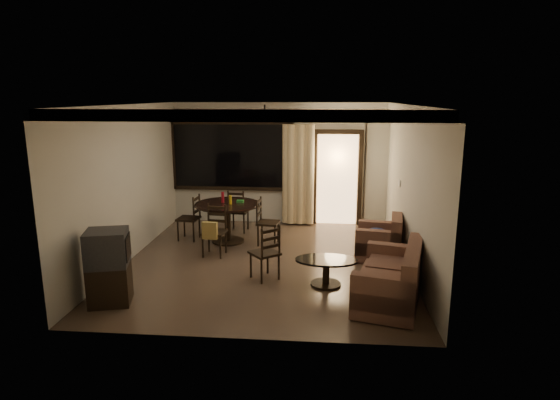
# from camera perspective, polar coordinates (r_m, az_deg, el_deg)

# --- Properties ---
(ground) EXTENTS (5.50, 5.50, 0.00)m
(ground) POSITION_cam_1_polar(r_m,az_deg,el_deg) (8.56, -1.75, -7.55)
(ground) COLOR #7F6651
(ground) RESTS_ON ground
(room_shell) EXTENTS (5.50, 6.70, 5.50)m
(room_shell) POSITION_cam_1_polar(r_m,az_deg,el_deg) (9.82, 2.84, 6.06)
(room_shell) COLOR beige
(room_shell) RESTS_ON ground
(dining_table) EXTENTS (1.30, 1.30, 1.03)m
(dining_table) POSITION_cam_1_polar(r_m,az_deg,el_deg) (9.58, -6.42, -1.41)
(dining_table) COLOR black
(dining_table) RESTS_ON ground
(dining_chair_west) EXTENTS (0.46, 0.46, 0.95)m
(dining_chair_west) POSITION_cam_1_polar(r_m,az_deg,el_deg) (9.95, -10.99, -3.17)
(dining_chair_west) COLOR black
(dining_chair_west) RESTS_ON ground
(dining_chair_east) EXTENTS (0.46, 0.46, 0.95)m
(dining_chair_east) POSITION_cam_1_polar(r_m,az_deg,el_deg) (9.46, -1.52, -3.76)
(dining_chair_east) COLOR black
(dining_chair_east) RESTS_ON ground
(dining_chair_south) EXTENTS (0.46, 0.51, 0.95)m
(dining_chair_south) POSITION_cam_1_polar(r_m,az_deg,el_deg) (8.88, -8.03, -4.83)
(dining_chair_south) COLOR black
(dining_chair_south) RESTS_ON ground
(dining_chair_north) EXTENTS (0.46, 0.46, 0.95)m
(dining_chair_north) POSITION_cam_1_polar(r_m,az_deg,el_deg) (10.39, -5.09, -2.30)
(dining_chair_north) COLOR black
(dining_chair_north) RESTS_ON ground
(tv_cabinet) EXTENTS (0.68, 0.64, 1.09)m
(tv_cabinet) POSITION_cam_1_polar(r_m,az_deg,el_deg) (7.20, -20.16, -7.68)
(tv_cabinet) COLOR black
(tv_cabinet) RESTS_ON ground
(sofa) EXTENTS (1.21, 1.74, 0.84)m
(sofa) POSITION_cam_1_polar(r_m,az_deg,el_deg) (7.05, 13.59, -9.53)
(sofa) COLOR #3F1E1D
(sofa) RESTS_ON ground
(armchair) EXTENTS (0.92, 0.92, 0.80)m
(armchair) POSITION_cam_1_polar(r_m,az_deg,el_deg) (8.80, 12.26, -4.98)
(armchair) COLOR #3F1E1D
(armchair) RESTS_ON ground
(coffee_table) EXTENTS (0.99, 0.59, 0.43)m
(coffee_table) POSITION_cam_1_polar(r_m,az_deg,el_deg) (7.50, 5.65, -8.22)
(coffee_table) COLOR black
(coffee_table) RESTS_ON ground
(side_chair) EXTENTS (0.58, 0.58, 0.93)m
(side_chair) POSITION_cam_1_polar(r_m,az_deg,el_deg) (7.72, -1.83, -7.66)
(side_chair) COLOR black
(side_chair) RESTS_ON ground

